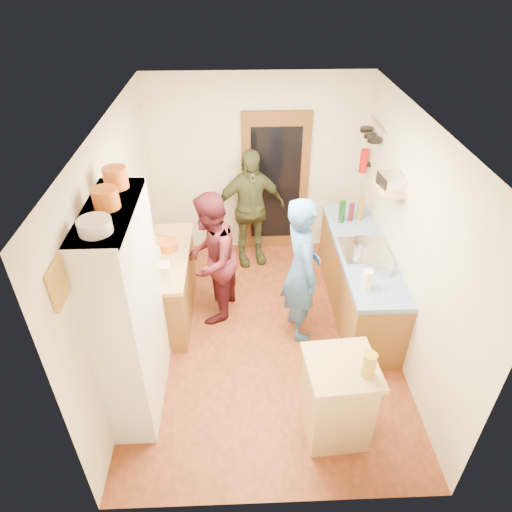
{
  "coord_description": "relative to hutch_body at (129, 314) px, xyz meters",
  "views": [
    {
      "loc": [
        -0.26,
        -3.98,
        3.92
      ],
      "look_at": [
        -0.1,
        0.15,
        1.06
      ],
      "focal_mm": 32.0,
      "sensor_mm": 36.0,
      "label": 1
    }
  ],
  "objects": [
    {
      "name": "floor",
      "position": [
        1.3,
        0.8,
        -1.11
      ],
      "size": [
        3.0,
        4.0,
        0.02
      ],
      "primitive_type": "cube",
      "color": "brown",
      "rests_on": "ground"
    },
    {
      "name": "ceiling",
      "position": [
        1.3,
        0.8,
        1.51
      ],
      "size": [
        3.0,
        4.0,
        0.02
      ],
      "primitive_type": "cube",
      "color": "silver",
      "rests_on": "ground"
    },
    {
      "name": "wall_back",
      "position": [
        1.3,
        2.81,
        0.2
      ],
      "size": [
        3.0,
        0.02,
        2.6
      ],
      "primitive_type": "cube",
      "color": "silver",
      "rests_on": "ground"
    },
    {
      "name": "wall_front",
      "position": [
        1.3,
        -1.21,
        0.2
      ],
      "size": [
        3.0,
        0.02,
        2.6
      ],
      "primitive_type": "cube",
      "color": "silver",
      "rests_on": "ground"
    },
    {
      "name": "wall_left",
      "position": [
        -0.21,
        0.8,
        0.2
      ],
      "size": [
        0.02,
        4.0,
        2.6
      ],
      "primitive_type": "cube",
      "color": "silver",
      "rests_on": "ground"
    },
    {
      "name": "wall_right",
      "position": [
        2.81,
        0.8,
        0.2
      ],
      "size": [
        0.02,
        4.0,
        2.6
      ],
      "primitive_type": "cube",
      "color": "silver",
      "rests_on": "ground"
    },
    {
      "name": "door_frame",
      "position": [
        1.55,
        2.77,
        -0.05
      ],
      "size": [
        0.95,
        0.06,
        2.1
      ],
      "primitive_type": "cube",
      "color": "brown",
      "rests_on": "ground"
    },
    {
      "name": "door_glass",
      "position": [
        1.55,
        2.74,
        -0.05
      ],
      "size": [
        0.7,
        0.02,
        1.7
      ],
      "primitive_type": "cube",
      "color": "black",
      "rests_on": "door_frame"
    },
    {
      "name": "hutch_body",
      "position": [
        0.0,
        0.0,
        0.0
      ],
      "size": [
        0.4,
        1.2,
        2.2
      ],
      "primitive_type": "cube",
      "color": "white",
      "rests_on": "ground"
    },
    {
      "name": "hutch_top_shelf",
      "position": [
        0.0,
        0.0,
        1.08
      ],
      "size": [
        0.4,
        1.14,
        0.04
      ],
      "primitive_type": "cube",
      "color": "white",
      "rests_on": "hutch_body"
    },
    {
      "name": "plate_stack",
      "position": [
        0.0,
        -0.35,
        1.15
      ],
      "size": [
        0.24,
        0.24,
        0.1
      ],
      "primitive_type": "cylinder",
      "color": "white",
      "rests_on": "hutch_top_shelf"
    },
    {
      "name": "orange_pot_a",
      "position": [
        0.0,
        0.02,
        1.18
      ],
      "size": [
        0.2,
        0.2,
        0.16
      ],
      "primitive_type": "cylinder",
      "color": "orange",
      "rests_on": "hutch_top_shelf"
    },
    {
      "name": "orange_pot_b",
      "position": [
        0.0,
        0.38,
        1.19
      ],
      "size": [
        0.2,
        0.2,
        0.18
      ],
      "primitive_type": "cylinder",
      "color": "orange",
      "rests_on": "hutch_top_shelf"
    },
    {
      "name": "left_counter_base",
      "position": [
        0.1,
        1.25,
        -0.68
      ],
      "size": [
        0.6,
        1.4,
        0.85
      ],
      "primitive_type": "cube",
      "color": "brown",
      "rests_on": "ground"
    },
    {
      "name": "left_counter_top",
      "position": [
        0.1,
        1.25,
        -0.23
      ],
      "size": [
        0.64,
        1.44,
        0.05
      ],
      "primitive_type": "cube",
      "color": "#DAB775",
      "rests_on": "left_counter_base"
    },
    {
      "name": "toaster",
      "position": [
        0.15,
        0.79,
        -0.11
      ],
      "size": [
        0.27,
        0.2,
        0.18
      ],
      "primitive_type": "cube",
      "rotation": [
        0.0,
        0.0,
        0.19
      ],
      "color": "white",
      "rests_on": "left_counter_top"
    },
    {
      "name": "kettle",
      "position": [
        0.05,
        1.14,
        -0.12
      ],
      "size": [
        0.19,
        0.19,
        0.17
      ],
      "primitive_type": "cylinder",
      "rotation": [
        0.0,
        0.0,
        0.33
      ],
      "color": "white",
      "rests_on": "left_counter_top"
    },
    {
      "name": "orange_bowl",
      "position": [
        0.18,
        1.36,
        -0.15
      ],
      "size": [
        0.27,
        0.27,
        0.1
      ],
      "primitive_type": "cylinder",
      "rotation": [
        0.0,
        0.0,
        0.28
      ],
      "color": "orange",
      "rests_on": "left_counter_top"
    },
    {
      "name": "chopping_board",
      "position": [
        0.12,
        1.75,
        -0.19
      ],
      "size": [
        0.35,
        0.3,
        0.02
      ],
      "primitive_type": "cube",
      "rotation": [
        0.0,
        0.0,
        -0.31
      ],
      "color": "#DAB775",
      "rests_on": "left_counter_top"
    },
    {
      "name": "right_counter_base",
      "position": [
        2.5,
        1.3,
        -0.68
      ],
      "size": [
        0.6,
        2.2,
        0.84
      ],
      "primitive_type": "cube",
      "color": "brown",
      "rests_on": "ground"
    },
    {
      "name": "right_counter_top",
      "position": [
        2.5,
        1.3,
        -0.23
      ],
      "size": [
        0.62,
        2.22,
        0.06
      ],
      "primitive_type": "cube",
      "color": "#063AB2",
      "rests_on": "right_counter_base"
    },
    {
      "name": "hob",
      "position": [
        2.5,
        1.21,
        -0.18
      ],
      "size": [
        0.55,
        0.58,
        0.04
      ],
      "primitive_type": "cube",
      "color": "silver",
      "rests_on": "right_counter_top"
    },
    {
      "name": "pot_on_hob",
      "position": [
        2.45,
        1.22,
        -0.09
      ],
      "size": [
        0.21,
        0.21,
        0.13
      ],
      "primitive_type": "cylinder",
      "color": "silver",
      "rests_on": "hob"
    },
    {
      "name": "bottle_a",
      "position": [
        2.35,
        1.92,
        -0.05
      ],
      "size": [
        0.09,
        0.09,
        0.3
      ],
      "primitive_type": "cylinder",
      "rotation": [
        0.0,
        0.0,
        0.15
      ],
      "color": "#143F14",
      "rests_on": "right_counter_top"
    },
    {
      "name": "bottle_b",
      "position": [
        2.48,
        1.96,
        -0.08
      ],
      "size": [
        0.06,
        0.06,
        0.25
      ],
      "primitive_type": "cylinder",
      "rotation": [
        0.0,
        0.0,
        0.04
      ],
      "color": "#591419",
      "rests_on": "right_counter_top"
    },
    {
      "name": "bottle_c",
      "position": [
        2.61,
        1.99,
        -0.04
      ],
      "size": [
        0.1,
        0.1,
        0.33
      ],
      "primitive_type": "cylinder",
      "rotation": [
        0.0,
        0.0,
        -0.29
      ],
      "color": "olive",
      "rests_on": "right_counter_top"
    },
    {
      "name": "paper_towel",
      "position": [
        2.35,
        0.53,
        -0.09
      ],
      "size": [
        0.13,
        0.13,
        0.23
      ],
      "primitive_type": "cylinder",
      "rotation": [
        0.0,
        0.0,
        0.26
      ],
      "color": "white",
      "rests_on": "right_counter_top"
    },
    {
      "name": "mixing_bowl",
      "position": [
        2.6,
        0.82,
        -0.15
      ],
      "size": [
        0.26,
        0.26,
        0.09
      ],
      "primitive_type": "cylinder",
      "rotation": [
        0.0,
        0.0,
        0.14
      ],
      "color": "silver",
      "rests_on": "right_counter_top"
    },
    {
      "name": "island_base",
      "position": [
        1.89,
        -0.51,
        -0.67
      ],
      "size": [
        0.59,
        0.59,
        0.86
      ],
      "primitive_type": "cube",
      "rotation": [
        0.0,
        0.0,
        0.08
      ],
      "color": "#DAB775",
      "rests_on": "ground"
    },
    {
      "name": "island_top",
      "position": [
        1.89,
        -0.51,
        -0.22
      ],
      "size": [
        0.67,
        0.67,
        0.05
      ],
      "primitive_type": "cube",
      "rotation": [
        0.0,
        0.0,
        0.08
      ],
      "color": "#DAB775",
      "rests_on": "island_base"
    },
    {
      "name": "cutting_board",
      "position": [
        1.84,
        -0.47,
        -0.21
      ],
      "size": [
        0.37,
        0.31,
        0.02
      ],
      "primitive_type": "cube",
      "rotation": [
        0.0,
        0.0,
        0.08
      ],
      "color": "white",
      "rests_on": "island_top"
    },
    {
      "name": "oil_jar",
      "position": [
        2.08,
        -0.62,
        -0.07
      ],
      "size": [
        0.12,
        0.12,
        0.23
      ],
      "primitive_type": "cylinder",
      "rotation": [
        0.0,
        0.0,
        0.08
      ],
      "color": "#AD9E2D",
      "rests_on": "island_top"
    },
    {
      "name": "pan_rail",
      "position": [
        2.76,
        2.33,
        0.95
      ],
      "size": [
        0.02,
        0.65,
        0.02
      ],
      "primitive_type": "cylinder",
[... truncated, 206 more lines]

